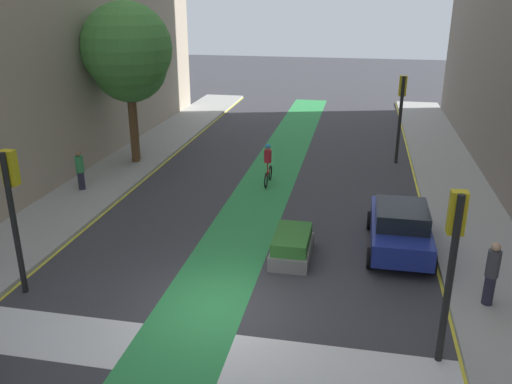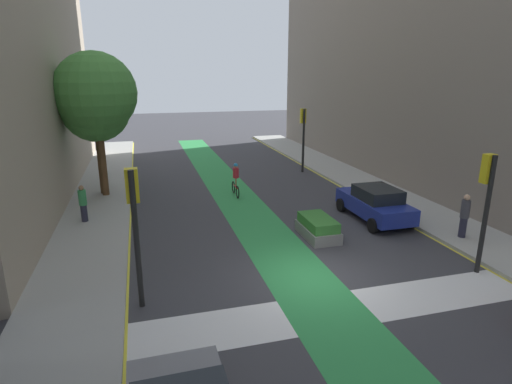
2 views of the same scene
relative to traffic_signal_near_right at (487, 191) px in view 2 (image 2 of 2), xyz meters
The scene contains 17 objects.
ground_plane 6.24m from the traffic_signal_near_right, 169.58° to the left, with size 120.00×120.00×0.00m, color #38383D.
bike_lane_paint 6.67m from the traffic_signal_near_right, behind, with size 2.40×60.00×0.01m, color #2D8C47.
crosswalk_band 6.24m from the traffic_signal_near_right, 169.70° to the right, with size 12.00×1.80×0.01m, color silver.
sidewalk_left 13.30m from the traffic_signal_near_right, behind, with size 3.00×60.00×0.15m, color #9E9E99.
curb_stripe_left 11.86m from the traffic_signal_near_right, behind, with size 0.16×60.00×0.01m, color yellow.
sidewalk_right 3.57m from the traffic_signal_near_right, 26.36° to the left, with size 3.00×60.00×0.15m, color #9E9E99.
curb_stripe_right 3.05m from the traffic_signal_near_right, 62.23° to the left, with size 0.16×60.00×0.01m, color yellow.
traffic_signal_near_right is the anchor object (origin of this frame).
traffic_signal_near_left 11.04m from the traffic_signal_near_right, behind, with size 0.35×0.52×4.05m.
traffic_signal_far_right 15.37m from the traffic_signal_near_right, 90.87° to the left, with size 0.35×0.52×4.23m.
car_blue_right_far 5.85m from the traffic_signal_near_right, 96.51° to the left, with size 2.03×4.20×1.57m.
cyclist_in_lane 12.51m from the traffic_signal_near_right, 118.46° to the left, with size 0.32×1.73×1.86m.
pedestrian_sidewalk_right_a 3.29m from the traffic_signal_near_right, 57.39° to the left, with size 0.34×0.34×1.78m.
pedestrian_sidewalk_left_a 15.88m from the traffic_signal_near_right, 147.91° to the left, with size 0.34×0.34×1.65m.
street_tree_near 18.06m from the traffic_signal_near_right, 135.47° to the left, with size 4.12×4.12×7.45m.
street_tree_far 18.33m from the traffic_signal_near_right, 134.82° to the left, with size 3.53×3.53×6.37m.
median_planter 6.27m from the traffic_signal_near_right, 133.15° to the left, with size 1.20×2.18×0.85m.
Camera 2 is at (-5.20, -11.44, 6.54)m, focal length 29.10 mm.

